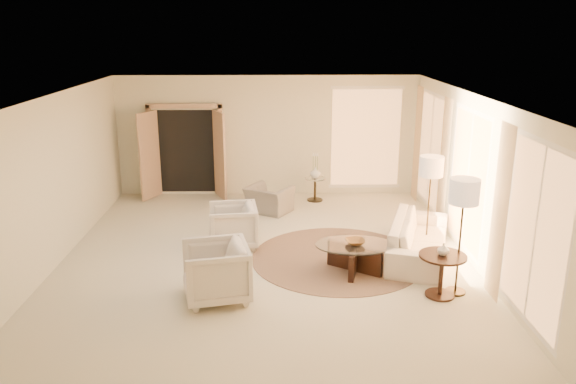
{
  "coord_description": "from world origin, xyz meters",
  "views": [
    {
      "loc": [
        0.2,
        -8.95,
        3.89
      ],
      "look_at": [
        0.4,
        0.4,
        1.1
      ],
      "focal_mm": 35.0,
      "sensor_mm": 36.0,
      "label": 1
    }
  ],
  "objects_px": {
    "armchair_right": "(216,269)",
    "end_table": "(442,268)",
    "accent_chair": "(269,195)",
    "floor_lamp_far": "(464,197)",
    "coffee_table": "(355,254)",
    "bowl": "(355,242)",
    "end_vase": "(443,250)",
    "floor_lamp_near": "(431,171)",
    "sofa": "(419,238)",
    "side_table": "(315,187)",
    "armchair_left": "(233,224)",
    "side_vase": "(315,173)"
  },
  "relations": [
    {
      "from": "armchair_right",
      "to": "side_table",
      "type": "distance_m",
      "value": 5.13
    },
    {
      "from": "accent_chair",
      "to": "bowl",
      "type": "xyz_separation_m",
      "value": [
        1.44,
        -3.08,
        0.13
      ]
    },
    {
      "from": "side_table",
      "to": "end_table",
      "type": "bearing_deg",
      "value": -72.11
    },
    {
      "from": "coffee_table",
      "to": "side_vase",
      "type": "xyz_separation_m",
      "value": [
        -0.39,
        3.89,
        0.36
      ]
    },
    {
      "from": "armchair_right",
      "to": "accent_chair",
      "type": "height_order",
      "value": "armchair_right"
    },
    {
      "from": "end_vase",
      "to": "floor_lamp_near",
      "type": "bearing_deg",
      "value": 81.84
    },
    {
      "from": "armchair_left",
      "to": "floor_lamp_far",
      "type": "relative_size",
      "value": 0.49
    },
    {
      "from": "floor_lamp_far",
      "to": "side_vase",
      "type": "relative_size",
      "value": 7.07
    },
    {
      "from": "accent_chair",
      "to": "coffee_table",
      "type": "bearing_deg",
      "value": 146.31
    },
    {
      "from": "end_table",
      "to": "armchair_right",
      "type": "bearing_deg",
      "value": -179.75
    },
    {
      "from": "armchair_right",
      "to": "floor_lamp_far",
      "type": "relative_size",
      "value": 0.53
    },
    {
      "from": "armchair_right",
      "to": "side_vase",
      "type": "xyz_separation_m",
      "value": [
        1.78,
        4.81,
        0.19
      ]
    },
    {
      "from": "end_table",
      "to": "side_table",
      "type": "relative_size",
      "value": 1.29
    },
    {
      "from": "floor_lamp_near",
      "to": "floor_lamp_far",
      "type": "height_order",
      "value": "floor_lamp_far"
    },
    {
      "from": "coffee_table",
      "to": "end_table",
      "type": "xyz_separation_m",
      "value": [
        1.16,
        -0.91,
        0.15
      ]
    },
    {
      "from": "sofa",
      "to": "armchair_left",
      "type": "relative_size",
      "value": 2.66
    },
    {
      "from": "sofa",
      "to": "side_table",
      "type": "relative_size",
      "value": 4.26
    },
    {
      "from": "armchair_left",
      "to": "side_vase",
      "type": "height_order",
      "value": "armchair_left"
    },
    {
      "from": "sofa",
      "to": "side_vase",
      "type": "distance_m",
      "value": 3.67
    },
    {
      "from": "coffee_table",
      "to": "floor_lamp_far",
      "type": "relative_size",
      "value": 0.94
    },
    {
      "from": "end_table",
      "to": "floor_lamp_near",
      "type": "bearing_deg",
      "value": 81.84
    },
    {
      "from": "sofa",
      "to": "accent_chair",
      "type": "relative_size",
      "value": 2.62
    },
    {
      "from": "armchair_right",
      "to": "bowl",
      "type": "relative_size",
      "value": 2.97
    },
    {
      "from": "coffee_table",
      "to": "bowl",
      "type": "height_order",
      "value": "bowl"
    },
    {
      "from": "armchair_right",
      "to": "end_table",
      "type": "distance_m",
      "value": 3.33
    },
    {
      "from": "coffee_table",
      "to": "accent_chair",
      "type": "bearing_deg",
      "value": 115.06
    },
    {
      "from": "end_table",
      "to": "floor_lamp_far",
      "type": "relative_size",
      "value": 0.39
    },
    {
      "from": "bowl",
      "to": "side_vase",
      "type": "relative_size",
      "value": 1.26
    },
    {
      "from": "floor_lamp_near",
      "to": "bowl",
      "type": "distance_m",
      "value": 1.96
    },
    {
      "from": "end_table",
      "to": "coffee_table",
      "type": "bearing_deg",
      "value": 142.0
    },
    {
      "from": "bowl",
      "to": "side_vase",
      "type": "distance_m",
      "value": 3.91
    },
    {
      "from": "side_vase",
      "to": "end_vase",
      "type": "bearing_deg",
      "value": -72.11
    },
    {
      "from": "floor_lamp_far",
      "to": "bowl",
      "type": "xyz_separation_m",
      "value": [
        -1.43,
        0.81,
        -1.0
      ]
    },
    {
      "from": "armchair_left",
      "to": "end_vase",
      "type": "bearing_deg",
      "value": 51.29
    },
    {
      "from": "accent_chair",
      "to": "end_table",
      "type": "distance_m",
      "value": 4.76
    },
    {
      "from": "side_table",
      "to": "accent_chair",
      "type": "bearing_deg",
      "value": -142.25
    },
    {
      "from": "armchair_left",
      "to": "end_table",
      "type": "bearing_deg",
      "value": 51.29
    },
    {
      "from": "sofa",
      "to": "accent_chair",
      "type": "bearing_deg",
      "value": 64.62
    },
    {
      "from": "floor_lamp_far",
      "to": "end_vase",
      "type": "height_order",
      "value": "floor_lamp_far"
    },
    {
      "from": "accent_chair",
      "to": "end_vase",
      "type": "bearing_deg",
      "value": 154.38
    },
    {
      "from": "accent_chair",
      "to": "end_table",
      "type": "relative_size",
      "value": 1.26
    },
    {
      "from": "sofa",
      "to": "end_vase",
      "type": "bearing_deg",
      "value": -163.38
    },
    {
      "from": "floor_lamp_near",
      "to": "end_vase",
      "type": "distance_m",
      "value": 2.01
    },
    {
      "from": "accent_chair",
      "to": "floor_lamp_far",
      "type": "distance_m",
      "value": 4.96
    },
    {
      "from": "sofa",
      "to": "coffee_table",
      "type": "relative_size",
      "value": 1.38
    },
    {
      "from": "accent_chair",
      "to": "bowl",
      "type": "height_order",
      "value": "accent_chair"
    },
    {
      "from": "accent_chair",
      "to": "armchair_left",
      "type": "bearing_deg",
      "value": 103.25
    },
    {
      "from": "sofa",
      "to": "floor_lamp_far",
      "type": "distance_m",
      "value": 1.85
    },
    {
      "from": "sofa",
      "to": "end_vase",
      "type": "xyz_separation_m",
      "value": [
        -0.03,
        -1.5,
        0.41
      ]
    },
    {
      "from": "armchair_right",
      "to": "coffee_table",
      "type": "distance_m",
      "value": 2.36
    }
  ]
}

